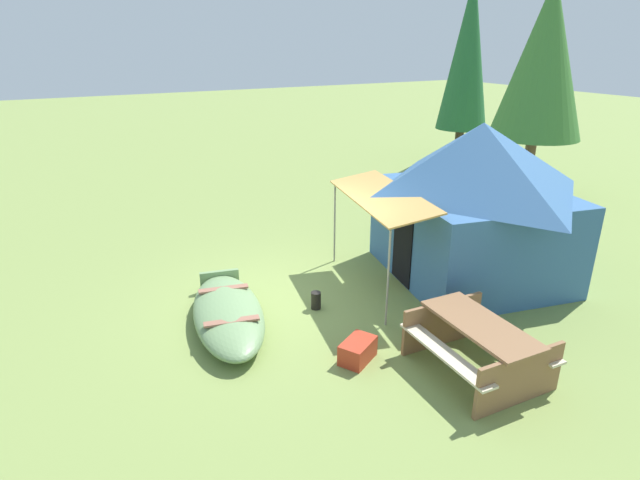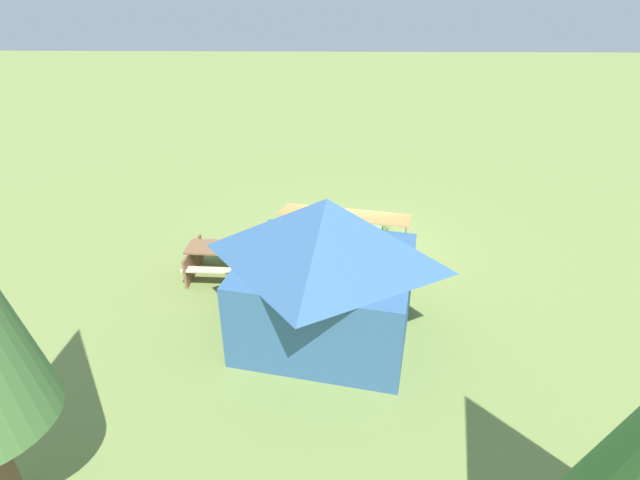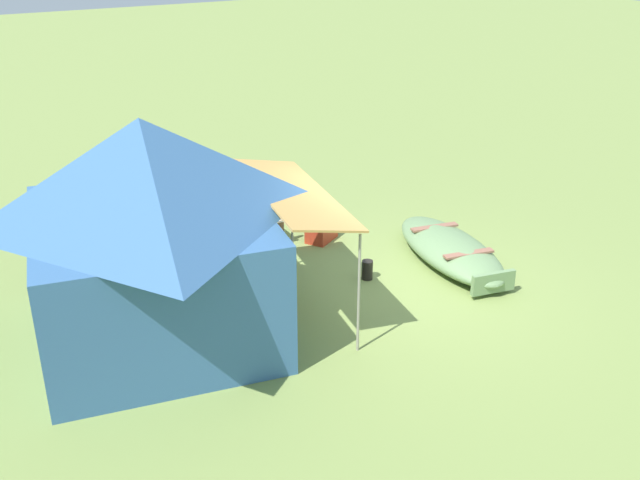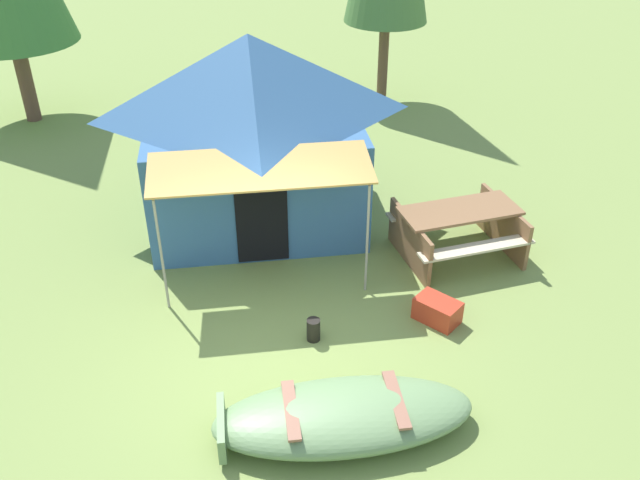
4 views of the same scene
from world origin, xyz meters
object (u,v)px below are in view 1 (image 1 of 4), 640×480
canvas_cabin_tent (475,199)px  cooler_box (358,351)px  beached_rowboat (228,313)px  pine_tree_far_center (468,53)px  fuel_can (316,300)px  pine_tree_back_left (544,60)px  picnic_table (478,342)px

canvas_cabin_tent → cooler_box: (1.49, -3.57, -1.41)m
canvas_cabin_tent → beached_rowboat: bearing=-94.6°
beached_rowboat → pine_tree_far_center: 14.73m
fuel_can → canvas_cabin_tent: bearing=86.8°
cooler_box → pine_tree_far_center: pine_tree_far_center is taller
cooler_box → pine_tree_back_left: pine_tree_back_left is taller
beached_rowboat → fuel_can: beached_rowboat is taller
cooler_box → fuel_can: 1.69m
cooler_box → fuel_can: cooler_box is taller
beached_rowboat → cooler_box: bearing=35.5°
picnic_table → pine_tree_far_center: 14.53m
cooler_box → pine_tree_back_left: (-5.01, 9.25, 3.74)m
picnic_table → fuel_can: (-2.71, -1.14, -0.33)m
pine_tree_back_left → pine_tree_far_center: size_ratio=0.91×
fuel_can → pine_tree_back_left: 10.35m
picnic_table → cooler_box: picnic_table is taller
pine_tree_back_left → picnic_table: bearing=-52.6°
fuel_can → beached_rowboat: bearing=-97.7°
pine_tree_far_center → pine_tree_back_left: bearing=-17.4°
cooler_box → pine_tree_back_left: 11.16m
fuel_can → picnic_table: bearing=22.8°
canvas_cabin_tent → pine_tree_far_center: size_ratio=0.69×
picnic_table → pine_tree_far_center: size_ratio=0.27×
cooler_box → fuel_can: size_ratio=1.86×
canvas_cabin_tent → pine_tree_back_left: 7.07m
canvas_cabin_tent → picnic_table: bearing=-41.5°
fuel_can → pine_tree_far_center: 13.64m
cooler_box → fuel_can: bearing=173.4°
fuel_can → pine_tree_back_left: pine_tree_back_left is taller
canvas_cabin_tent → pine_tree_far_center: pine_tree_far_center is taller
pine_tree_back_left → pine_tree_far_center: (-4.53, 1.42, 0.07)m
picnic_table → pine_tree_back_left: pine_tree_back_left is taller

